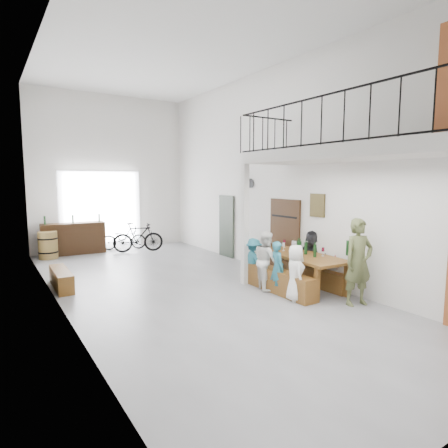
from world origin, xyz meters
TOP-DOWN VIEW (x-y plane):
  - floor at (0.00, 0.00)m, footprint 12.00×12.00m
  - room_walls at (0.00, 0.00)m, footprint 12.00×12.00m
  - gateway_portal at (-0.40, 5.94)m, footprint 2.80×0.08m
  - right_wall_decor at (2.70, -1.87)m, footprint 0.07×8.28m
  - balcony at (1.98, -3.13)m, footprint 1.52×5.62m
  - tasting_table at (2.20, -1.41)m, footprint 1.16×2.47m
  - bench_inner at (1.52, -1.35)m, footprint 0.37×2.21m
  - bench_wall at (2.57, -1.48)m, footprint 0.27×1.91m
  - tableware at (2.30, -1.27)m, footprint 0.64×1.37m
  - side_bench at (-2.50, 1.55)m, footprint 0.36×1.52m
  - oak_barrel at (-2.27, 5.29)m, footprint 0.59×0.59m
  - serving_counter at (-1.43, 5.65)m, footprint 2.04×0.67m
  - counter_bottles at (-1.43, 5.61)m, footprint 1.77×0.16m
  - guest_left_a at (1.42, -2.07)m, footprint 0.58×0.68m
  - guest_left_b at (1.43, -1.50)m, footprint 0.37×0.48m
  - guest_left_c at (1.45, -1.09)m, footprint 0.70×0.79m
  - guest_left_d at (1.47, -0.56)m, footprint 0.45×0.74m
  - guest_right_a at (2.85, -1.96)m, footprint 0.44×0.74m
  - guest_right_b at (2.75, -1.24)m, footprint 0.67×1.26m
  - guest_right_c at (2.83, -0.64)m, footprint 0.59×0.71m
  - host_standing at (2.30, -2.93)m, footprint 0.71×0.55m
  - potted_plant at (2.45, 0.89)m, footprint 0.51×0.47m
  - bicycle_near at (0.27, 5.57)m, footprint 1.67×0.99m
  - bicycle_far at (0.54, 4.82)m, footprint 1.78×0.91m

SIDE VIEW (x-z plane):
  - floor at x=0.00m, z-range 0.00..0.00m
  - side_bench at x=-2.50m, z-range 0.00..0.42m
  - bench_wall at x=2.57m, z-range 0.00..0.44m
  - potted_plant at x=2.45m, z-range 0.00..0.46m
  - bench_inner at x=1.52m, z-range 0.00..0.51m
  - bicycle_near at x=0.27m, z-range 0.00..0.83m
  - oak_barrel at x=-2.27m, z-range 0.00..0.87m
  - bicycle_far at x=0.54m, z-range 0.00..1.03m
  - serving_counter at x=-1.43m, z-range 0.00..1.06m
  - guest_left_d at x=1.47m, z-range 0.00..1.11m
  - guest_left_b at x=1.43m, z-range 0.00..1.17m
  - guest_left_a at x=1.42m, z-range 0.00..1.18m
  - guest_right_a at x=2.85m, z-range 0.00..1.18m
  - guest_right_c at x=2.83m, z-range 0.00..1.25m
  - guest_right_b at x=2.75m, z-range 0.00..1.30m
  - guest_left_c at x=1.45m, z-range 0.00..1.34m
  - tasting_table at x=2.20m, z-range 0.31..1.10m
  - host_standing at x=2.30m, z-range 0.00..1.75m
  - tableware at x=2.30m, z-range 0.75..1.10m
  - counter_bottles at x=-1.43m, z-range 1.06..1.34m
  - gateway_portal at x=-0.40m, z-range 0.00..2.80m
  - right_wall_decor at x=2.70m, z-range -0.80..4.28m
  - balcony at x=1.98m, z-range 0.97..4.96m
  - room_walls at x=0.00m, z-range -2.45..9.55m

